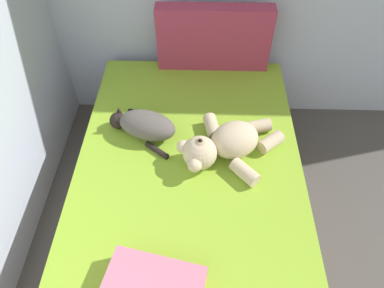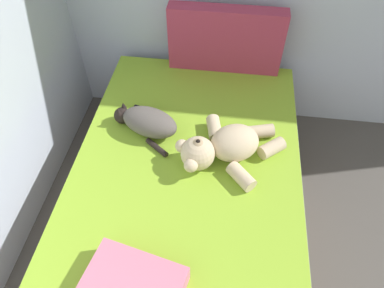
% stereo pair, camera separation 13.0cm
% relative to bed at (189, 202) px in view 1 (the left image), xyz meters
% --- Properties ---
extents(bed, '(1.29, 2.09, 0.54)m').
position_rel_bed_xyz_m(bed, '(0.00, 0.00, 0.00)').
color(bed, '#9E7A56').
rests_on(bed, ground_plane).
extents(patterned_cushion, '(0.76, 0.11, 0.44)m').
position_rel_bed_xyz_m(patterned_cushion, '(0.14, 0.97, 0.49)').
color(patterned_cushion, '#A5334C').
rests_on(patterned_cushion, bed).
extents(cat, '(0.42, 0.34, 0.15)m').
position_rel_bed_xyz_m(cat, '(-0.27, 0.30, 0.34)').
color(cat, '#59514C').
rests_on(cat, bed).
extents(teddy_bear, '(0.61, 0.50, 0.20)m').
position_rel_bed_xyz_m(teddy_bear, '(0.19, 0.15, 0.36)').
color(teddy_bear, beige).
rests_on(teddy_bear, bed).
extents(cell_phone, '(0.16, 0.10, 0.01)m').
position_rel_bed_xyz_m(cell_phone, '(-0.33, 0.45, 0.28)').
color(cell_phone, black).
rests_on(cell_phone, bed).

